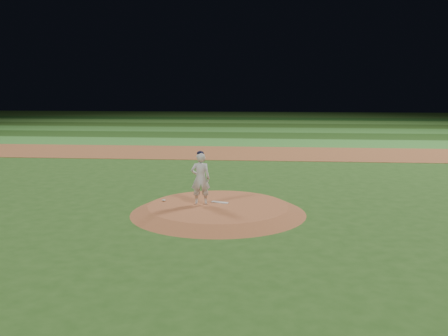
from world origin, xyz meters
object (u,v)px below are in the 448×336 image
Objects in this scene: rosin_bag at (164,200)px; pitcher_on_mound at (200,178)px; pitching_rubber at (220,202)px; pitchers_mound at (218,209)px.

rosin_bag is 1.51m from pitcher_on_mound.
pitching_rubber is 1.04m from pitcher_on_mound.
pitchers_mound is 0.34m from pitching_rubber.
pitching_rubber is 1.83m from rosin_bag.
rosin_bag is at bearing 168.83° from pitchers_mound.
pitching_rubber is at bearing 85.84° from pitchers_mound.
pitcher_on_mound reaches higher than rosin_bag.
pitchers_mound is 1.12m from pitcher_on_mound.
rosin_bag is 0.07× the size of pitcher_on_mound.
pitcher_on_mound is (-0.56, 0.07, 0.96)m from pitchers_mound.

